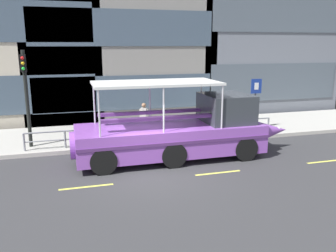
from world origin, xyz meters
TOP-DOWN VIEW (x-y plane):
  - ground_plane at (0.00, 0.00)m, footprint 120.00×120.00m
  - sidewalk at (0.00, 5.60)m, footprint 32.00×4.80m
  - curb_edge at (0.00, 3.11)m, footprint 32.00×0.18m
  - lane_centreline at (-0.00, -0.87)m, footprint 25.80×0.12m
  - curb_guardrail at (1.19, 3.45)m, footprint 11.96×0.09m
  - traffic_light_pole at (-4.54, 4.06)m, footprint 0.24×0.46m
  - parking_sign at (6.72, 4.19)m, footprint 0.60×0.12m
  - duck_tour_boat at (1.75, 1.36)m, footprint 9.61×2.67m
  - pedestrian_near_bow at (4.77, 4.47)m, footprint 0.34×0.38m
  - pedestrian_mid_left at (0.80, 4.70)m, footprint 0.41×0.31m

SIDE VIEW (x-z plane):
  - ground_plane at x=0.00m, z-range 0.00..0.00m
  - lane_centreline at x=0.00m, z-range 0.00..0.01m
  - sidewalk at x=0.00m, z-range 0.00..0.18m
  - curb_edge at x=0.00m, z-range 0.00..0.18m
  - curb_guardrail at x=1.19m, z-range 0.32..1.12m
  - duck_tour_boat at x=1.75m, z-range -0.51..2.71m
  - pedestrian_mid_left at x=0.80m, z-range 0.35..1.99m
  - pedestrian_near_bow at x=4.77m, z-range 0.35..2.01m
  - parking_sign at x=6.72m, z-range 0.67..3.40m
  - traffic_light_pole at x=-4.54m, z-range 0.63..4.89m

